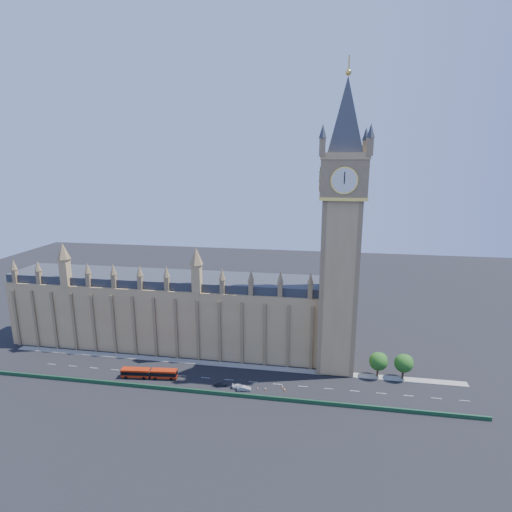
% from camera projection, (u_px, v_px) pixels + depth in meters
% --- Properties ---
extents(ground, '(400.00, 400.00, 0.00)m').
position_uv_depth(ground, '(217.00, 379.00, 130.80)').
color(ground, black).
rests_on(ground, ground).
extents(palace_westminster, '(120.00, 20.00, 28.00)m').
position_uv_depth(palace_westminster, '(168.00, 311.00, 152.69)').
color(palace_westminster, tan).
rests_on(palace_westminster, ground).
extents(elizabeth_tower, '(20.59, 20.59, 105.00)m').
position_uv_depth(elizabeth_tower, '(342.00, 210.00, 125.72)').
color(elizabeth_tower, tan).
rests_on(elizabeth_tower, ground).
extents(bridge_parapet, '(160.00, 0.60, 1.20)m').
position_uv_depth(bridge_parapet, '(210.00, 392.00, 122.02)').
color(bridge_parapet, '#1E4C2D').
rests_on(bridge_parapet, ground).
extents(kerb_north, '(160.00, 3.00, 0.16)m').
position_uv_depth(kerb_north, '(224.00, 364.00, 139.90)').
color(kerb_north, gray).
rests_on(kerb_north, ground).
extents(tree_east_near, '(6.00, 6.00, 8.50)m').
position_uv_depth(tree_east_near, '(379.00, 361.00, 130.94)').
color(tree_east_near, '#382619').
rests_on(tree_east_near, ground).
extents(tree_east_far, '(6.00, 6.00, 8.50)m').
position_uv_depth(tree_east_far, '(404.00, 363.00, 129.68)').
color(tree_east_far, '#382619').
rests_on(tree_east_far, ground).
extents(red_bus, '(18.52, 4.47, 3.12)m').
position_uv_depth(red_bus, '(149.00, 373.00, 130.97)').
color(red_bus, '#B3240B').
rests_on(red_bus, ground).
extents(car_grey, '(3.83, 1.61, 1.29)m').
position_uv_depth(car_grey, '(220.00, 383.00, 126.83)').
color(car_grey, '#3B3E42').
rests_on(car_grey, ground).
extents(car_silver, '(4.52, 2.00, 1.44)m').
position_uv_depth(car_silver, '(244.00, 388.00, 123.92)').
color(car_silver, '#9FA2A6').
rests_on(car_silver, ground).
extents(car_white, '(4.50, 2.10, 1.27)m').
position_uv_depth(car_white, '(239.00, 386.00, 125.12)').
color(car_white, silver).
rests_on(car_white, ground).
extents(cone_a, '(0.52, 0.52, 0.65)m').
position_uv_depth(cone_a, '(257.00, 388.00, 124.68)').
color(cone_a, black).
rests_on(cone_a, ground).
extents(cone_b, '(0.65, 0.65, 0.80)m').
position_uv_depth(cone_b, '(283.00, 387.00, 125.39)').
color(cone_b, black).
rests_on(cone_b, ground).
extents(cone_c, '(0.53, 0.53, 0.76)m').
position_uv_depth(cone_c, '(265.00, 389.00, 124.29)').
color(cone_c, black).
rests_on(cone_c, ground).
extents(cone_d, '(0.51, 0.51, 0.77)m').
position_uv_depth(cone_d, '(285.00, 390.00, 123.91)').
color(cone_d, black).
rests_on(cone_d, ground).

